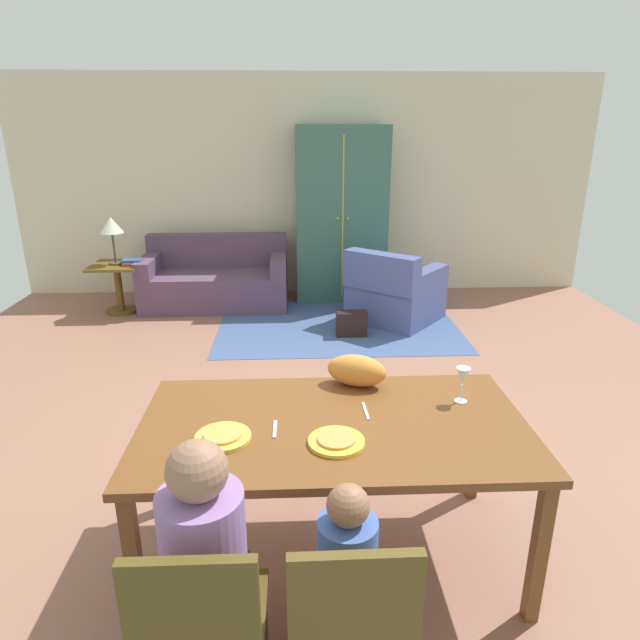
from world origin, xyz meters
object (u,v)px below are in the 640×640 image
(book_upper, at_px, (132,260))
(dining_table, at_px, (333,435))
(person_child, at_px, (345,594))
(armchair, at_px, (394,293))
(handbag, at_px, (352,324))
(wine_glass, at_px, (463,378))
(side_table, at_px, (118,281))
(dining_chair_child, at_px, (350,620))
(dining_chair_man, at_px, (201,626))
(person_man, at_px, (209,580))
(armoire, at_px, (341,215))
(book_lower, at_px, (133,264))
(table_lamp, at_px, (111,227))
(couch, at_px, (216,280))
(plate_near_child, at_px, (336,442))
(cat, at_px, (357,371))
(plate_near_man, at_px, (223,437))

(book_upper, bearing_deg, dining_table, -63.00)
(person_child, distance_m, armchair, 4.36)
(dining_table, distance_m, handbag, 3.19)
(wine_glass, distance_m, person_child, 1.18)
(side_table, relative_size, handbag, 1.81)
(handbag, bearing_deg, dining_chair_child, -95.87)
(dining_chair_man, height_order, person_man, person_man)
(armoire, xyz_separation_m, book_lower, (-2.42, -0.55, -0.46))
(dining_chair_child, height_order, book_lower, dining_chair_child)
(table_lamp, xyz_separation_m, handbag, (2.64, -0.90, -0.88))
(book_lower, bearing_deg, handbag, -19.16)
(dining_chair_man, relative_size, couch, 0.51)
(plate_near_child, height_order, side_table, plate_near_child)
(dining_chair_man, relative_size, table_lamp, 1.61)
(dining_chair_child, bearing_deg, wine_glass, 57.64)
(book_upper, bearing_deg, handbag, -20.00)
(wine_glass, bearing_deg, cat, 157.10)
(plate_near_child, xyz_separation_m, side_table, (-2.23, 4.20, -0.39))
(book_lower, relative_size, handbag, 0.69)
(dining_chair_man, height_order, handbag, dining_chair_man)
(armchair, xyz_separation_m, side_table, (-3.16, 0.44, 0.06))
(dining_table, relative_size, person_child, 1.97)
(plate_near_child, height_order, armoire, armoire)
(dining_chair_child, relative_size, table_lamp, 1.61)
(dining_chair_child, relative_size, book_lower, 3.95)
(table_lamp, bearing_deg, plate_near_child, -61.98)
(plate_near_man, xyz_separation_m, dining_chair_man, (-0.00, -0.73, -0.28))
(wine_glass, bearing_deg, couch, 113.65)
(dining_table, distance_m, plate_near_child, 0.20)
(person_man, bearing_deg, wine_glass, 36.59)
(book_lower, xyz_separation_m, book_upper, (-0.02, 0.05, 0.03))
(dining_table, xyz_separation_m, cat, (0.15, 0.39, 0.15))
(table_lamp, bearing_deg, armchair, -7.96)
(dining_chair_man, distance_m, cat, 1.45)
(person_child, height_order, book_upper, person_child)
(person_man, relative_size, table_lamp, 2.05)
(plate_near_man, relative_size, armoire, 0.12)
(person_child, bearing_deg, plate_near_man, 131.61)
(dining_chair_man, height_order, dining_chair_child, same)
(plate_near_child, distance_m, book_lower, 4.61)
(cat, distance_m, couch, 4.13)
(dining_table, height_order, couch, couch)
(cat, bearing_deg, side_table, 143.88)
(armoire, bearing_deg, handbag, -89.60)
(person_child, bearing_deg, person_man, 179.41)
(dining_table, distance_m, wine_glass, 0.71)
(wine_glass, bearing_deg, side_table, 126.98)
(dining_table, height_order, book_lower, dining_table)
(couch, xyz_separation_m, armoire, (1.54, 0.23, 0.75))
(person_man, distance_m, person_child, 0.51)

